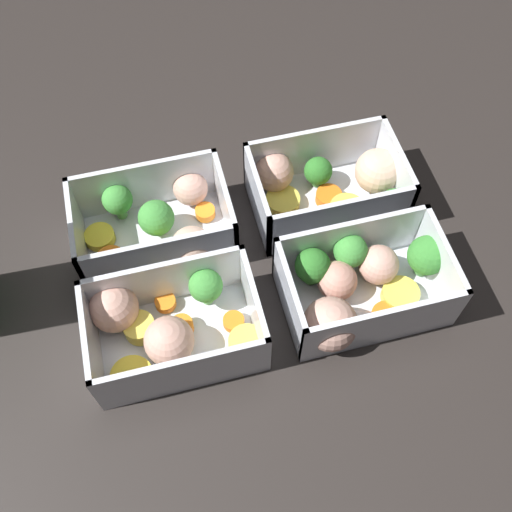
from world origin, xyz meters
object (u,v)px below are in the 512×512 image
container_near_right (359,285)px  container_far_right (332,186)px  container_near_left (165,326)px  container_far_left (161,226)px

container_near_right → container_far_right: same height
container_far_right → container_near_left: bearing=-149.8°
container_near_right → container_far_left: bearing=145.9°
container_near_left → container_far_right: (0.20, 0.11, -0.00)m
container_near_right → container_far_left: (-0.17, 0.11, -0.00)m
container_near_right → container_far_right: 0.12m
container_near_left → container_far_left: (0.01, 0.11, -0.00)m
container_far_left → container_near_left: bearing=-97.7°
container_near_left → container_near_right: (0.18, -0.00, 0.00)m
container_near_left → container_far_left: same height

